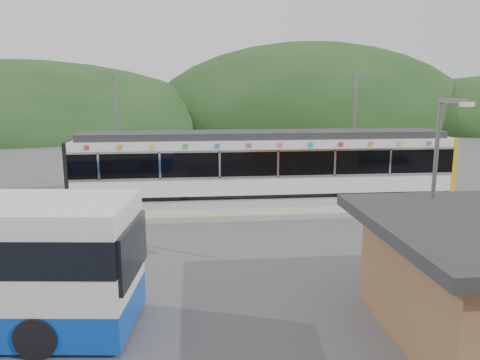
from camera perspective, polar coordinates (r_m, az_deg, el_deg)
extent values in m
plane|color=#4C4C4F|center=(20.00, 2.42, -6.44)|extent=(120.00, 120.00, 0.00)
ellipsoid|color=#1E3D19|center=(75.44, -25.59, 5.50)|extent=(60.00, 45.00, 20.00)
ellipsoid|color=#1E3D19|center=(75.49, 8.52, 6.47)|extent=(52.00, 39.00, 26.00)
cube|color=#9E9E99|center=(23.10, 1.23, -3.62)|extent=(26.00, 3.20, 0.30)
cube|color=yellow|center=(21.82, 1.66, -4.09)|extent=(26.00, 0.10, 0.01)
cube|color=black|center=(25.60, -10.51, -1.99)|extent=(3.20, 2.20, 0.56)
cube|color=black|center=(27.37, 15.40, -1.35)|extent=(3.20, 2.20, 0.56)
cube|color=silver|center=(25.66, 2.90, -0.09)|extent=(20.00, 2.90, 0.92)
cube|color=black|center=(25.45, 2.93, 2.52)|extent=(20.00, 2.96, 1.45)
cube|color=silver|center=(24.11, 3.46, 0.40)|extent=(20.00, 0.05, 0.10)
cube|color=silver|center=(23.89, 3.50, 3.58)|extent=(20.00, 0.05, 0.10)
cube|color=silver|center=(25.33, 2.95, 4.65)|extent=(20.00, 2.90, 0.45)
cube|color=#2D2D30|center=(25.28, 2.96, 5.56)|extent=(19.40, 2.50, 0.36)
cube|color=#DCA90B|center=(28.85, 23.22, 2.00)|extent=(0.24, 2.92, 3.00)
cube|color=black|center=(25.95, -19.70, 1.32)|extent=(0.20, 2.92, 3.00)
cube|color=silver|center=(24.11, -16.88, 1.56)|extent=(0.10, 0.05, 1.35)
cube|color=silver|center=(23.72, -9.75, 1.74)|extent=(0.10, 0.05, 1.35)
cube|color=silver|center=(23.71, -2.49, 1.88)|extent=(0.10, 0.05, 1.35)
cube|color=silver|center=(24.08, 4.66, 2.00)|extent=(0.10, 0.05, 1.35)
cube|color=silver|center=(24.80, 11.49, 2.08)|extent=(0.10, 0.05, 1.35)
cube|color=silver|center=(25.86, 17.85, 2.13)|extent=(0.10, 0.05, 1.35)
cube|color=silver|center=(26.96, 22.72, 2.15)|extent=(0.10, 0.05, 1.35)
cube|color=red|center=(24.08, -18.17, 3.78)|extent=(0.22, 0.04, 0.22)
cube|color=orange|center=(23.80, -14.40, 3.90)|extent=(0.22, 0.04, 0.22)
cube|color=yellow|center=(23.62, -10.55, 4.01)|extent=(0.22, 0.04, 0.22)
cube|color=green|center=(23.54, -6.65, 4.10)|extent=(0.22, 0.04, 0.22)
cube|color=blue|center=(23.58, -2.75, 4.17)|extent=(0.22, 0.04, 0.22)
cube|color=purple|center=(23.72, 1.12, 4.23)|extent=(0.22, 0.04, 0.22)
cube|color=#E54C8C|center=(23.97, 4.92, 4.26)|extent=(0.22, 0.04, 0.22)
cube|color=#19A5A5|center=(24.32, 8.64, 4.28)|extent=(0.22, 0.04, 0.22)
cube|color=red|center=(24.77, 12.23, 4.27)|extent=(0.22, 0.04, 0.22)
cube|color=orange|center=(25.32, 15.69, 4.26)|extent=(0.22, 0.04, 0.22)
cube|color=yellow|center=(25.95, 18.98, 4.22)|extent=(0.22, 0.04, 0.22)
cube|color=green|center=(26.66, 22.11, 4.18)|extent=(0.22, 0.04, 0.22)
cylinder|color=slate|center=(27.89, -14.65, 5.57)|extent=(0.18, 0.18, 7.00)
cube|color=slate|center=(26.99, -15.23, 11.97)|extent=(0.08, 1.80, 0.08)
cylinder|color=slate|center=(29.27, 13.71, 5.87)|extent=(0.18, 0.18, 7.00)
cube|color=slate|center=(28.41, 14.56, 11.94)|extent=(0.08, 1.80, 0.08)
cylinder|color=black|center=(13.15, -21.15, -14.59)|extent=(1.32, 3.01, 1.01)
cylinder|color=slate|center=(14.38, 22.41, -2.32)|extent=(0.12, 0.12, 5.81)
cube|color=slate|center=(13.65, 24.16, 8.80)|extent=(0.40, 0.96, 0.12)
cube|color=silver|center=(13.28, 25.07, 8.35)|extent=(0.39, 0.28, 0.12)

